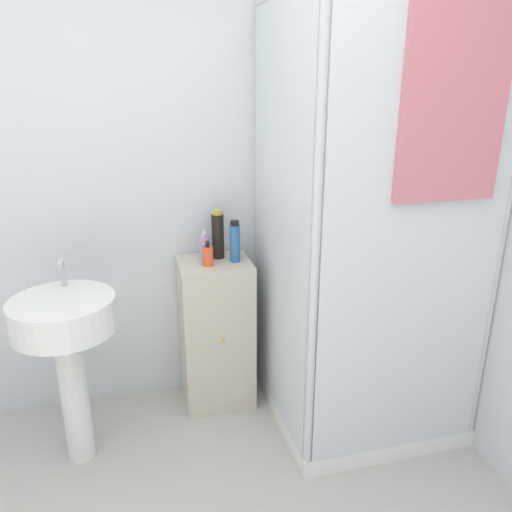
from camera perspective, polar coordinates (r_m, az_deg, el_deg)
The scene contains 8 objects.
wall_back at distance 2.67m, azimuth -16.81°, elevation 8.22°, with size 6.40×0.06×2.50m, color silver.
shower_enclosure at distance 2.57m, azimuth 11.55°, elevation -6.76°, with size 0.89×0.92×2.10m.
vanity_cabinet at distance 2.79m, azimuth -4.56°, elevation -8.73°, with size 0.38×0.35×0.84m.
sink at distance 2.41m, azimuth -20.86°, elevation -8.60°, with size 0.46×0.46×0.96m.
soap_dispenser at distance 2.55m, azimuth -5.55°, elevation 0.05°, with size 0.06×0.06×0.13m.
shampoo_bottle_tall_black at distance 2.64m, azimuth -4.38°, elevation 2.44°, with size 0.06×0.06×0.26m.
shampoo_bottle_blue at distance 2.58m, azimuth -2.43°, elevation 1.63°, with size 0.05×0.05×0.22m.
lotion_bottle_white at distance 2.64m, azimuth -5.92°, elevation 1.01°, with size 0.06×0.06×0.16m.
Camera 1 is at (0.10, -0.93, 1.72)m, focal length 35.00 mm.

